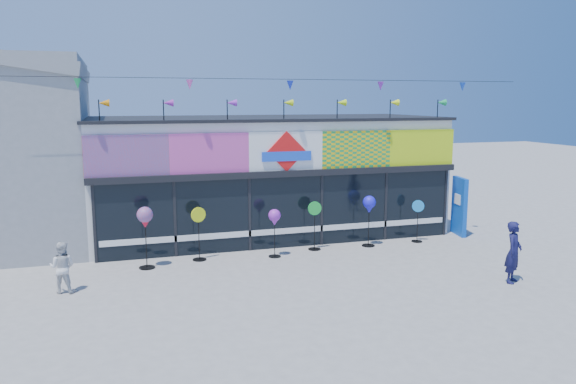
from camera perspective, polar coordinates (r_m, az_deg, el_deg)
name	(u,v)px	position (r m, az deg, el deg)	size (l,w,h in m)	color
ground	(324,279)	(15.05, 3.67, -8.83)	(80.00, 80.00, 0.00)	gray
kite_shop	(265,174)	(20.13, -2.31, 1.79)	(16.00, 5.70, 5.31)	silver
blue_sign	(459,206)	(20.51, 17.01, -1.38)	(0.34, 1.02, 2.03)	#0C4AB7
spinner_0	(145,219)	(16.11, -14.32, -2.70)	(0.45, 0.45, 1.76)	black
spinner_1	(199,232)	(16.74, -9.05, -4.06)	(0.44, 0.41, 1.59)	black
spinner_2	(275,219)	(16.80, -1.38, -2.74)	(0.37, 0.37, 1.47)	black
spinner_3	(315,224)	(17.70, 2.72, -3.30)	(0.44, 0.39, 1.55)	black
spinner_4	(369,206)	(18.20, 8.25, -1.40)	(0.42, 0.42, 1.66)	black
spinner_5	(418,220)	(19.15, 13.03, -2.78)	(0.38, 0.36, 1.41)	black
adult_man	(514,252)	(15.68, 21.94, -5.69)	(0.59, 0.39, 1.61)	#14143E
child	(62,267)	(14.91, -21.96, -7.10)	(0.62, 0.36, 1.28)	silver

